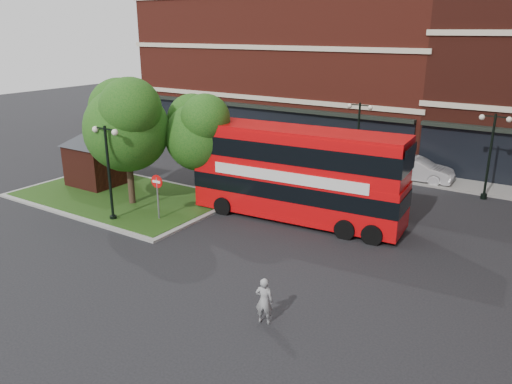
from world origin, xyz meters
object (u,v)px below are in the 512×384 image
Objects in this scene: bus at (297,168)px; car_white at (416,169)px; woman at (264,301)px; car_silver at (324,157)px.

bus is 2.36× the size of car_white.
bus reaches higher than woman.
woman is 0.44× the size of car_silver.
car_white is at bearing 68.49° from bus.
bus is 11.11m from car_silver.
bus is 6.67× the size of woman.
car_silver is 0.80× the size of car_white.
woman is at bearing 179.53° from car_white.
woman is (3.76, -9.13, -1.92)m from bus.
car_white is (3.22, 10.37, -1.98)m from bus.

